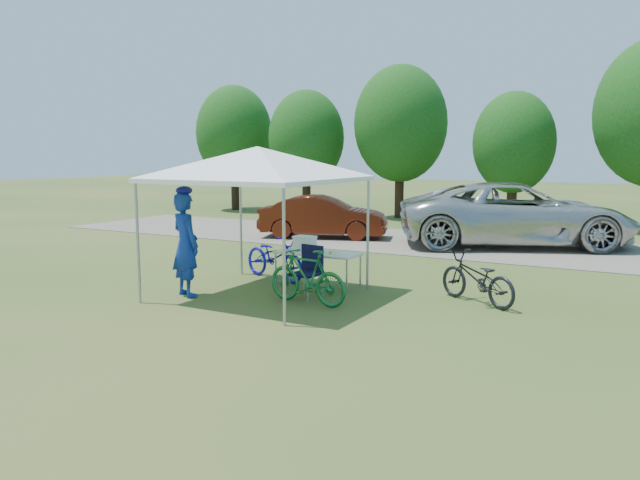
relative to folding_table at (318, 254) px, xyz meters
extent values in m
plane|color=#2D5119|center=(-0.57, -1.19, -0.64)|extent=(100.00, 100.00, 0.00)
cube|color=gray|center=(-0.57, 6.81, -0.63)|extent=(24.00, 5.00, 0.02)
cylinder|color=#A5A5AA|center=(-2.07, -2.69, 0.41)|extent=(0.05, 0.05, 2.10)
cylinder|color=#A5A5AA|center=(0.93, -2.69, 0.41)|extent=(0.05, 0.05, 2.10)
cylinder|color=#A5A5AA|center=(-2.07, 0.31, 0.41)|extent=(0.05, 0.05, 2.10)
cylinder|color=#A5A5AA|center=(0.93, 0.31, 0.41)|extent=(0.05, 0.05, 2.10)
cube|color=white|center=(-0.57, -1.19, 1.50)|extent=(3.15, 3.15, 0.08)
pyramid|color=white|center=(-0.57, -1.19, 2.09)|extent=(4.53, 4.53, 0.55)
cylinder|color=#382314|center=(-11.57, 12.81, 0.30)|extent=(0.36, 0.36, 1.89)
ellipsoid|color=#144711|center=(-11.57, 12.81, 2.87)|extent=(3.46, 3.46, 4.32)
cylinder|color=#382314|center=(-7.57, 12.51, 0.23)|extent=(0.36, 0.36, 1.75)
ellipsoid|color=#144711|center=(-7.57, 12.51, 2.61)|extent=(3.20, 3.20, 4.00)
cylinder|color=#382314|center=(-3.57, 13.11, 0.37)|extent=(0.36, 0.36, 2.03)
ellipsoid|color=#144711|center=(-3.57, 13.11, 3.13)|extent=(3.71, 3.71, 4.64)
cylinder|color=#382314|center=(0.93, 12.91, 0.16)|extent=(0.36, 0.36, 1.61)
ellipsoid|color=#144711|center=(0.93, 12.91, 2.35)|extent=(2.94, 2.94, 3.68)
cube|color=white|center=(0.00, 0.00, 0.02)|extent=(1.67, 0.69, 0.04)
cylinder|color=#A5A5AA|center=(-0.79, -0.30, -0.32)|extent=(0.04, 0.04, 0.65)
cylinder|color=#A5A5AA|center=(0.79, -0.30, -0.32)|extent=(0.04, 0.04, 0.65)
cylinder|color=#A5A5AA|center=(-0.79, 0.30, -0.32)|extent=(0.04, 0.04, 0.65)
cylinder|color=#A5A5AA|center=(0.79, 0.30, -0.32)|extent=(0.04, 0.04, 0.65)
cube|color=black|center=(0.31, -0.98, -0.19)|extent=(0.55, 0.55, 0.04)
cube|color=black|center=(0.31, -0.74, 0.07)|extent=(0.48, 0.11, 0.48)
cylinder|color=#A5A5AA|center=(0.09, -1.19, -0.43)|extent=(0.02, 0.02, 0.43)
cylinder|color=#A5A5AA|center=(0.52, -1.19, -0.43)|extent=(0.02, 0.02, 0.43)
cylinder|color=#A5A5AA|center=(0.09, -0.77, -0.43)|extent=(0.02, 0.02, 0.43)
cylinder|color=#A5A5AA|center=(0.52, -0.77, -0.43)|extent=(0.02, 0.02, 0.43)
cube|color=white|center=(-0.29, 0.00, 0.18)|extent=(0.40, 0.27, 0.27)
cube|color=white|center=(-0.29, 0.00, 0.33)|extent=(0.42, 0.28, 0.04)
cylinder|color=yellow|center=(0.31, -0.05, 0.07)|extent=(0.08, 0.08, 0.06)
imported|color=navy|center=(-1.71, -1.87, 0.31)|extent=(0.81, 0.68, 1.91)
imported|color=#1614B5|center=(-1.15, 0.22, -0.17)|extent=(1.90, 1.17, 0.95)
imported|color=#176931|center=(0.53, -1.32, -0.16)|extent=(1.65, 0.63, 0.97)
imported|color=black|center=(3.10, 0.15, -0.20)|extent=(1.77, 1.34, 0.89)
imported|color=silver|center=(2.24, 7.35, 0.27)|extent=(7.07, 5.36, 1.79)
imported|color=#52190D|center=(-3.32, 6.27, 0.02)|extent=(4.13, 2.57, 1.28)
camera|label=1|loc=(5.89, -10.50, 1.97)|focal=35.00mm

